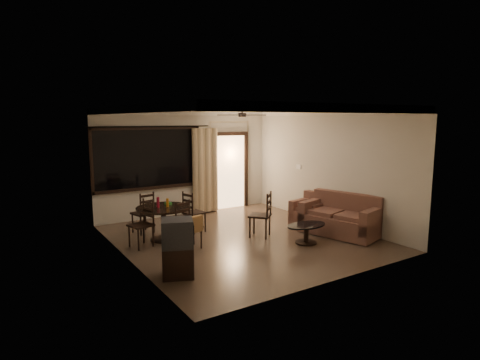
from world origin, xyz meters
TOP-DOWN VIEW (x-y plane):
  - ground at (0.00, 0.00)m, footprint 5.50×5.50m
  - room_shell at (0.59, 1.77)m, footprint 5.50×6.70m
  - dining_table at (-1.48, 0.80)m, footprint 1.15×1.15m
  - dining_chair_west at (-2.04, 0.60)m, footprint 0.51×0.51m
  - dining_chair_east at (-0.67, 0.99)m, footprint 0.51×0.51m
  - dining_chair_south at (-1.28, -0.04)m, footprint 0.51×0.55m
  - dining_chair_north at (-1.66, 1.56)m, footprint 0.51×0.51m
  - tv_cabinet at (-2.05, -1.23)m, footprint 0.64×0.61m
  - sofa at (2.03, -0.96)m, footprint 1.29×1.84m
  - armchair at (2.03, 0.02)m, footprint 0.88×0.88m
  - coffee_table at (0.92, -1.03)m, footprint 0.92×0.55m
  - side_chair at (0.40, -0.12)m, footprint 0.62×0.62m

SIDE VIEW (x-z plane):
  - ground at x=0.00m, z-range 0.00..0.00m
  - coffee_table at x=0.92m, z-range 0.07..0.47m
  - dining_chair_west at x=-2.04m, z-range -0.19..0.76m
  - dining_chair_east at x=-0.67m, z-range -0.19..0.76m
  - dining_chair_north at x=-1.66m, z-range -0.19..0.76m
  - side_chair at x=0.40m, z-range -0.20..0.80m
  - dining_chair_south at x=-1.28m, z-range -0.17..0.78m
  - armchair at x=2.03m, z-range -0.07..0.70m
  - sofa at x=2.03m, z-range -0.09..0.80m
  - tv_cabinet at x=-2.05m, z-range 0.00..0.97m
  - dining_table at x=-1.48m, z-range 0.10..1.04m
  - room_shell at x=0.59m, z-range -0.92..4.58m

